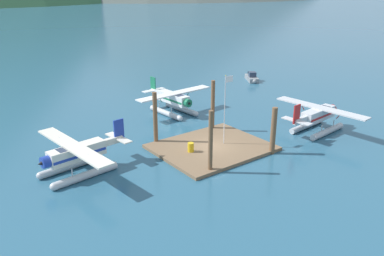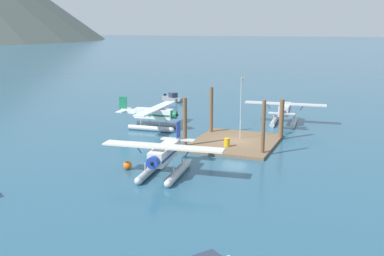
# 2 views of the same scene
# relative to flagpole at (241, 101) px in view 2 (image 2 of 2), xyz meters

# --- Properties ---
(ground_plane) EXTENTS (1200.00, 1200.00, 0.00)m
(ground_plane) POSITION_rel_flagpole_xyz_m (-1.49, 0.18, -4.49)
(ground_plane) COLOR #285670
(dock_platform) EXTENTS (10.44, 8.67, 0.30)m
(dock_platform) POSITION_rel_flagpole_xyz_m (-1.49, 0.18, -4.34)
(dock_platform) COLOR brown
(dock_platform) RESTS_ON ground
(piling_near_left) EXTENTS (0.38, 0.38, 5.50)m
(piling_near_left) POSITION_rel_flagpole_xyz_m (-4.79, -3.60, -1.74)
(piling_near_left) COLOR brown
(piling_near_left) RESTS_ON ground
(piling_near_right) EXTENTS (0.51, 0.51, 4.53)m
(piling_near_right) POSITION_rel_flagpole_xyz_m (2.36, -4.05, -2.23)
(piling_near_right) COLOR brown
(piling_near_right) RESTS_ON ground
(piling_far_left) EXTENTS (0.43, 0.43, 5.32)m
(piling_far_left) POSITION_rel_flagpole_xyz_m (-5.12, 4.51, -1.83)
(piling_far_left) COLOR brown
(piling_far_left) RESTS_ON ground
(piling_far_right) EXTENTS (0.41, 0.41, 5.56)m
(piling_far_right) POSITION_rel_flagpole_xyz_m (1.80, 4.06, -1.71)
(piling_far_right) COLOR brown
(piling_far_right) RESTS_ON ground
(flagpole) EXTENTS (0.95, 0.10, 6.83)m
(flagpole) POSITION_rel_flagpole_xyz_m (0.00, 0.00, 0.00)
(flagpole) COLOR silver
(flagpole) RESTS_ON dock_platform
(fuel_drum) EXTENTS (0.62, 0.62, 0.88)m
(fuel_drum) POSITION_rel_flagpole_xyz_m (-3.92, 0.31, -3.75)
(fuel_drum) COLOR gold
(fuel_drum) RESTS_ON dock_platform
(mooring_buoy) EXTENTS (0.77, 0.77, 0.77)m
(mooring_buoy) POSITION_rel_flagpole_xyz_m (-13.57, 6.51, -4.11)
(mooring_buoy) COLOR orange
(mooring_buoy) RESTS_ON ground
(seaplane_cream_port_fwd) EXTENTS (7.95, 10.49, 3.84)m
(seaplane_cream_port_fwd) POSITION_rel_flagpole_xyz_m (-13.82, 2.82, -2.92)
(seaplane_cream_port_fwd) COLOR #B7BABF
(seaplane_cream_port_fwd) RESTS_ON ground
(seaplane_white_bow_right) EXTENTS (10.47, 7.97, 3.84)m
(seaplane_white_bow_right) POSITION_rel_flagpole_xyz_m (1.78, 11.51, -2.92)
(seaplane_white_bow_right) COLOR #B7BABF
(seaplane_white_bow_right) RESTS_ON ground
(seaplane_silver_stbd_aft) EXTENTS (7.97, 10.48, 3.84)m
(seaplane_silver_stbd_aft) POSITION_rel_flagpole_xyz_m (10.71, -2.94, -2.92)
(seaplane_silver_stbd_aft) COLOR #B7BABF
(seaplane_silver_stbd_aft) RESTS_ON ground
(boat_grey_open_east) EXTENTS (3.52, 4.35, 1.50)m
(boat_grey_open_east) POSITION_rel_flagpole_xyz_m (21.85, 18.02, -4.00)
(boat_grey_open_east) COLOR gray
(boat_grey_open_east) RESTS_ON ground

